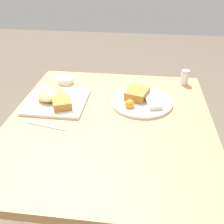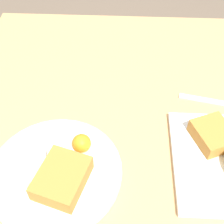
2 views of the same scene
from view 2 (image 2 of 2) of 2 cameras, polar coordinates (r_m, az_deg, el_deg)
dining_table at (r=0.86m, az=0.89°, el=-4.82°), size 0.97×0.87×0.70m
plate_oval_far at (r=0.70m, az=-10.12°, el=-10.55°), size 0.29×0.29×0.05m
butter_knife at (r=0.87m, az=17.94°, el=1.84°), size 0.05×0.18×0.00m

